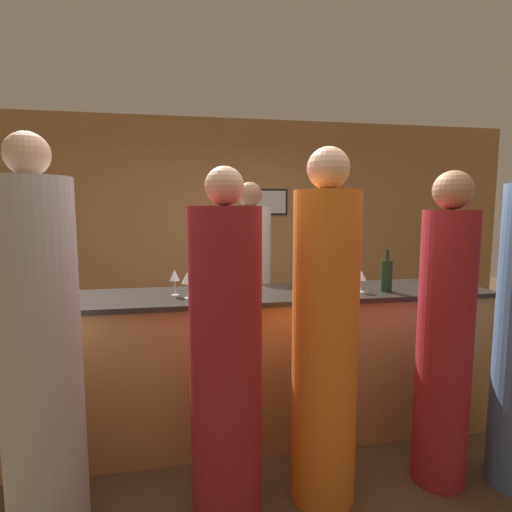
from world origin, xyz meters
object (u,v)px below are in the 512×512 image
(guest_1, at_px, (325,341))
(wine_bottle_1, at_px, (66,283))
(guest_0, at_px, (226,360))
(wine_bottle_0, at_px, (387,275))
(guest_4, at_px, (445,340))
(bartender, at_px, (250,294))
(guest_2, at_px, (40,356))

(guest_1, relative_size, wine_bottle_1, 7.16)
(guest_0, height_order, wine_bottle_0, guest_0)
(wine_bottle_1, bearing_deg, wine_bottle_0, -2.98)
(guest_4, bearing_deg, bartender, 121.18)
(bartender, height_order, guest_1, guest_1)
(wine_bottle_0, distance_m, wine_bottle_1, 2.20)
(guest_4, bearing_deg, guest_1, -179.54)
(bartender, relative_size, guest_2, 0.94)
(guest_0, bearing_deg, wine_bottle_1, 143.21)
(bartender, relative_size, guest_1, 0.96)
(guest_0, bearing_deg, guest_2, 178.14)
(guest_2, xyz_separation_m, guest_4, (2.21, 0.01, -0.05))
(guest_2, distance_m, wine_bottle_1, 0.74)
(guest_1, relative_size, guest_2, 0.99)
(guest_2, relative_size, guest_4, 1.07)
(guest_2, bearing_deg, guest_0, -1.86)
(guest_0, xyz_separation_m, guest_1, (0.56, 0.03, 0.06))
(guest_0, relative_size, wine_bottle_0, 6.19)
(guest_1, xyz_separation_m, guest_4, (0.75, 0.01, -0.04))
(guest_1, distance_m, guest_2, 1.47)
(bartender, distance_m, guest_1, 1.54)
(wine_bottle_0, bearing_deg, wine_bottle_1, 177.02)
(bartender, relative_size, wine_bottle_0, 6.29)
(guest_2, xyz_separation_m, wine_bottle_0, (2.14, 0.58, 0.25))
(bartender, bearing_deg, guest_4, 121.18)
(guest_0, relative_size, guest_2, 0.93)
(wine_bottle_0, bearing_deg, guest_1, -139.22)
(guest_0, height_order, wine_bottle_1, guest_0)
(guest_0, bearing_deg, wine_bottle_0, 26.50)
(bartender, relative_size, guest_4, 1.01)
(guest_1, height_order, guest_2, guest_2)
(wine_bottle_0, bearing_deg, bartender, 131.59)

